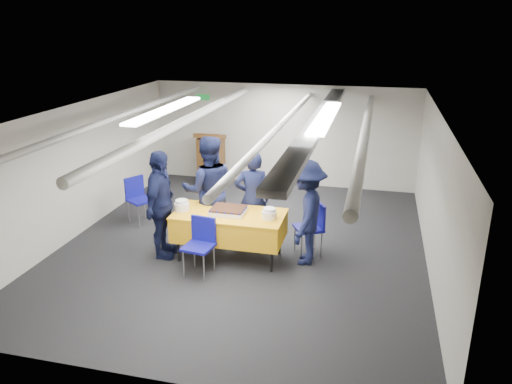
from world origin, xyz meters
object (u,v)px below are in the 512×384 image
Objects in this scene: serving_table at (229,226)px; chair_left at (138,195)px; chair_near at (201,240)px; chair_right at (314,223)px; sailor_a at (252,199)px; podium at (211,159)px; sailor_c at (161,205)px; sailor_b at (209,190)px; sailor_d at (306,213)px; sheet_cake at (228,210)px.

chair_left is (-2.12, 1.06, -0.03)m from serving_table.
serving_table is 2.01× the size of chair_near.
chair_right is 1.10m from sailor_a.
podium is 4.14m from chair_right.
chair_right is 0.49× the size of sailor_c.
sailor_b is 0.91m from sailor_c.
sailor_d is (1.47, 0.71, 0.30)m from chair_near.
podium is 3.44m from sailor_a.
chair_right is at bearing 166.18° from sailor_d.
sheet_cake is 1.41m from chair_right.
sailor_d is at bearing -51.58° from podium.
serving_table is 0.69m from sailor_a.
serving_table is at bearing -67.04° from podium.
sailor_a reaches higher than podium.
sheet_cake is at bearing 165.17° from serving_table.
serving_table is 0.84m from sailor_b.
podium is 4.30m from chair_near.
sailor_d is at bearing 147.11° from sailor_b.
serving_table is 0.94× the size of sailor_b.
podium is 2.57m from chair_left.
chair_near is at bearing -115.34° from sheet_cake.
sailor_b reaches higher than chair_left.
sheet_cake is at bearing -84.64° from sailor_c.
sailor_c is 1.06× the size of sailor_d.
chair_near is 1.00× the size of chair_right.
sailor_d is (3.31, -0.91, 0.30)m from chair_left.
sailor_a is (0.23, 0.60, 0.26)m from serving_table.
sheet_cake is 0.33× the size of sailor_d.
serving_table is at bearing -26.60° from chair_left.
sailor_d is (2.70, -3.40, 0.22)m from podium.
sailor_d is at bearing 7.14° from sheet_cake.
chair_left is at bearing -38.62° from sailor_b.
chair_right is at bearing -47.76° from podium.
sheet_cake is 0.64× the size of chair_near.
serving_table is at bearing -85.00° from sailor_c.
chair_left is 3.44m from sailor_d.
sailor_c is (-1.30, -0.79, 0.06)m from sailor_a.
sheet_cake is 0.69m from chair_near.
sailor_c is at bearing -80.70° from sailor_d.
chair_left is (-1.84, 1.62, 0.00)m from chair_near.
chair_right and chair_left have the same top height.
sailor_b is at bearing -71.93° from podium.
serving_table is 2.01× the size of chair_right.
sailor_b is at bearing -11.15° from sailor_a.
podium is at bearing 106.57° from chair_near.
sailor_a is at bearing -114.01° from sailor_d.
sailor_d is (0.97, -0.44, 0.01)m from sailor_a.
sheet_cake is 0.34× the size of sailor_a.
chair_right is (1.28, 0.49, -0.03)m from serving_table.
sailor_c is at bearing -50.09° from chair_left.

